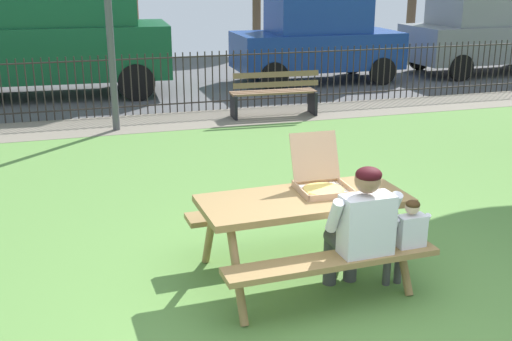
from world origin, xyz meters
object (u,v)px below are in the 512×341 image
Objects in this scene: park_bench_center at (274,94)px; parked_car_far_right at (495,30)px; pizza_box_open at (321,180)px; adult_at_table at (360,227)px; picnic_table_foreground at (303,216)px; child_at_table at (406,236)px; parked_car_right at (317,39)px; parked_car_center at (54,34)px.

parked_car_far_right is at bearing 24.50° from park_bench_center.
pizza_box_open is 6.25m from park_bench_center.
picnic_table_foreground is at bearing 121.87° from adult_at_table.
adult_at_table is 6.85m from park_bench_center.
parked_car_far_right reaches higher than child_at_table.
parked_car_right is (3.21, 9.91, 0.49)m from child_at_table.
adult_at_table is 0.74× the size of park_bench_center.
park_bench_center is (1.57, 6.03, -0.44)m from pizza_box_open.
adult_at_table is at bearing -82.40° from pizza_box_open.
park_bench_center is at bearing 73.84° from picnic_table_foreground.
pizza_box_open is 0.63× the size of child_at_table.
adult_at_table is 10.18m from parked_car_center.
adult_at_table is 0.25× the size of parked_car_center.
child_at_table is (0.72, -0.50, -0.08)m from picnic_table_foreground.
adult_at_table is at bearing -102.56° from park_bench_center.
parked_car_far_right is (8.64, 9.25, 0.24)m from pizza_box_open.
child_at_table is at bearing -1.41° from adult_at_table.
parked_car_center reaches higher than pizza_box_open.
parked_car_center reaches higher than park_bench_center.
parked_car_far_right reaches higher than parked_car_right.
picnic_table_foreground is 0.38m from pizza_box_open.
picnic_table_foreground is 0.40× the size of parked_car_far_right.
parked_car_center reaches higher than picnic_table_foreground.
park_bench_center is 7.79m from parked_car_far_right.
parked_car_right reaches higher than pizza_box_open.
parked_car_center is (-2.01, 9.41, 0.71)m from picnic_table_foreground.
parked_car_far_right reaches higher than park_bench_center.
parked_car_center is at bearing 105.43° from child_at_table.
parked_car_center is at bearing 102.06° from picnic_table_foreground.
park_bench_center is 0.41× the size of parked_car_right.
picnic_table_foreground is 0.39× the size of parked_car_center.
pizza_box_open is 0.12× the size of parked_car_far_right.
child_at_table is 10.42m from parked_car_right.
parked_car_right reaches higher than adult_at_table.
park_bench_center is at bearing -123.62° from parked_car_right.
adult_at_table is at bearing 178.59° from child_at_table.
adult_at_table reaches higher than picnic_table_foreground.
park_bench_center is at bearing -155.50° from parked_car_far_right.
child_at_table is at bearing -129.38° from parked_car_far_right.
parked_car_far_right is (8.55, 9.90, 0.44)m from adult_at_table.
picnic_table_foreground is 1.56× the size of adult_at_table.
pizza_box_open is at bearing -76.45° from parked_car_center.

